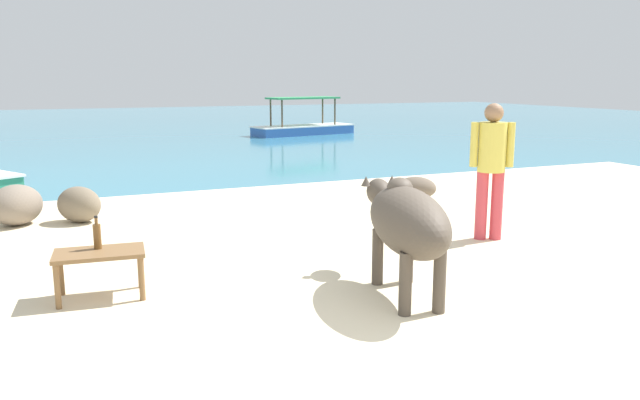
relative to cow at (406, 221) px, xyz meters
name	(u,v)px	position (x,y,z in m)	size (l,w,h in m)	color
sand_beach	(480,340)	(0.05, -1.03, -0.70)	(18.00, 14.00, 0.04)	beige
water_surface	(130,129)	(0.05, 20.97, -0.72)	(60.00, 36.00, 0.03)	teal
cow	(406,221)	(0.00, 0.00, 0.00)	(0.83, 1.85, 1.03)	#4C4238
low_bench_table	(100,259)	(-2.48, 1.00, -0.33)	(0.80, 0.51, 0.42)	brown
bottle	(97,236)	(-2.48, 1.09, -0.14)	(0.07, 0.07, 0.30)	brown
person_standing	(491,161)	(1.95, 1.33, 0.27)	(0.47, 0.32, 1.62)	#CC3D47
shore_rock_large	(16,205)	(-3.29, 4.36, -0.41)	(0.70, 0.58, 0.54)	gray
shore_rock_medium	(416,188)	(2.52, 3.86, -0.50)	(0.64, 0.48, 0.36)	#6B5B4C
shore_rock_small	(79,205)	(-2.52, 4.21, -0.44)	(0.62, 0.45, 0.48)	#756651
boat_blue	(303,127)	(5.30, 15.74, -0.43)	(3.82, 1.82, 1.29)	#3866B7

